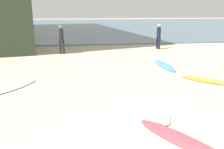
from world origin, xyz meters
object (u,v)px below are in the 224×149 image
surfboard_2 (154,107)px  beachgoer_mid (19,36)px  surfboard_0 (182,140)px  beachgoer_near (61,38)px  surfboard_3 (12,87)px  surfboard_5 (205,80)px  surfboard_4 (164,65)px  beachgoer_far (159,35)px

surfboard_2 → beachgoer_mid: size_ratio=1.26×
surfboard_0 → beachgoer_near: beachgoer_near is taller
surfboard_3 → surfboard_5: size_ratio=1.14×
beachgoer_near → surfboard_3: bearing=-99.4°
surfboard_0 → surfboard_5: 4.99m
surfboard_3 → surfboard_2: bearing=7.1°
surfboard_0 → surfboard_4: surfboard_4 is taller
surfboard_3 → beachgoer_mid: (-1.48, 7.60, 0.98)m
surfboard_5 → beachgoer_near: 9.04m
surfboard_3 → beachgoer_far: 10.99m
beachgoer_near → beachgoer_far: size_ratio=1.04×
surfboard_2 → surfboard_3: (-4.63, 2.39, -0.01)m
surfboard_2 → beachgoer_far: beachgoer_far is taller
surfboard_5 → surfboard_3: bearing=-45.5°
beachgoer_near → beachgoer_mid: bearing=161.2°
surfboard_4 → surfboard_5: 2.73m
surfboard_3 → beachgoer_mid: bearing=135.3°
surfboard_3 → surfboard_4: (6.65, 2.60, 0.00)m
surfboard_5 → beachgoer_far: 7.67m
surfboard_3 → beachgoer_near: beachgoer_near is taller
surfboard_2 → surfboard_3: surfboard_2 is taller
beachgoer_mid → beachgoer_far: 9.37m
surfboard_2 → surfboard_0: bearing=-85.7°
surfboard_3 → beachgoer_far: beachgoer_far is taller
surfboard_5 → beachgoer_mid: size_ratio=1.09×
surfboard_2 → surfboard_3: size_ratio=1.02×
surfboard_3 → beachgoer_far: (7.90, 7.59, 0.93)m
surfboard_5 → beachgoer_near: (-6.14, 6.56, 0.97)m
surfboard_5 → surfboard_4: bearing=-118.3°
surfboard_2 → surfboard_4: size_ratio=0.90×
surfboard_4 → beachgoer_far: beachgoer_far is taller
beachgoer_mid → surfboard_2: bearing=-117.8°
surfboard_4 → beachgoer_far: (1.25, 4.99, 0.93)m
beachgoer_mid → beachgoer_far: beachgoer_mid is taller
surfboard_0 → surfboard_4: size_ratio=0.95×
surfboard_2 → surfboard_5: bearing=41.9°
surfboard_0 → beachgoer_near: size_ratio=1.36×
surfboard_4 → beachgoer_far: bearing=74.2°
surfboard_5 → beachgoer_mid: 11.77m
surfboard_4 → surfboard_5: (0.80, -2.61, -0.00)m
beachgoer_near → surfboard_2: bearing=-67.7°
beachgoer_far → beachgoer_mid: bearing=58.2°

